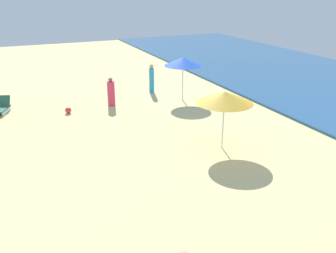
{
  "coord_description": "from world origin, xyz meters",
  "views": [
    {
      "loc": [
        11.42,
        5.0,
        6.17
      ],
      "look_at": [
        -0.68,
        10.32,
        1.06
      ],
      "focal_mm": 40.42,
      "sensor_mm": 36.0,
      "label": 1
    }
  ],
  "objects_px": {
    "beach_ball_0": "(68,110)",
    "umbrella_6": "(225,97)",
    "lounge_chair_5_0": "(1,108)",
    "umbrella_3": "(183,62)",
    "beachgoer_2": "(152,79)",
    "beachgoer_3": "(111,93)"
  },
  "relations": [
    {
      "from": "beach_ball_0",
      "to": "umbrella_6",
      "type": "bearing_deg",
      "value": 36.09
    },
    {
      "from": "lounge_chair_5_0",
      "to": "umbrella_3",
      "type": "bearing_deg",
      "value": 11.76
    },
    {
      "from": "umbrella_3",
      "to": "beachgoer_2",
      "type": "height_order",
      "value": "umbrella_3"
    },
    {
      "from": "umbrella_3",
      "to": "beach_ball_0",
      "type": "height_order",
      "value": "umbrella_3"
    },
    {
      "from": "beachgoer_2",
      "to": "beach_ball_0",
      "type": "xyz_separation_m",
      "value": [
        1.9,
        -5.21,
        -0.65
      ]
    },
    {
      "from": "umbrella_3",
      "to": "beach_ball_0",
      "type": "relative_size",
      "value": 7.56
    },
    {
      "from": "lounge_chair_5_0",
      "to": "beachgoer_2",
      "type": "height_order",
      "value": "beachgoer_2"
    },
    {
      "from": "lounge_chair_5_0",
      "to": "umbrella_6",
      "type": "relative_size",
      "value": 0.62
    },
    {
      "from": "lounge_chair_5_0",
      "to": "umbrella_6",
      "type": "height_order",
      "value": "umbrella_6"
    },
    {
      "from": "beachgoer_3",
      "to": "umbrella_6",
      "type": "bearing_deg",
      "value": -76.79
    },
    {
      "from": "beach_ball_0",
      "to": "beachgoer_2",
      "type": "bearing_deg",
      "value": 110.0
    },
    {
      "from": "umbrella_3",
      "to": "lounge_chair_5_0",
      "type": "distance_m",
      "value": 9.6
    },
    {
      "from": "umbrella_3",
      "to": "beach_ball_0",
      "type": "bearing_deg",
      "value": -91.5
    },
    {
      "from": "lounge_chair_5_0",
      "to": "beachgoer_3",
      "type": "height_order",
      "value": "beachgoer_3"
    },
    {
      "from": "lounge_chair_5_0",
      "to": "beach_ball_0",
      "type": "xyz_separation_m",
      "value": [
        1.51,
        3.04,
        -0.09
      ]
    },
    {
      "from": "umbrella_3",
      "to": "lounge_chair_5_0",
      "type": "xyz_separation_m",
      "value": [
        -1.68,
        -9.27,
        -1.87
      ]
    },
    {
      "from": "umbrella_3",
      "to": "lounge_chair_5_0",
      "type": "height_order",
      "value": "umbrella_3"
    },
    {
      "from": "lounge_chair_5_0",
      "to": "beachgoer_2",
      "type": "relative_size",
      "value": 0.86
    },
    {
      "from": "umbrella_3",
      "to": "beachgoer_3",
      "type": "relative_size",
      "value": 1.56
    },
    {
      "from": "umbrella_6",
      "to": "beachgoer_2",
      "type": "distance_m",
      "value": 8.63
    },
    {
      "from": "umbrella_3",
      "to": "umbrella_6",
      "type": "bearing_deg",
      "value": -12.17
    },
    {
      "from": "umbrella_3",
      "to": "beach_ball_0",
      "type": "xyz_separation_m",
      "value": [
        -0.16,
        -6.23,
        -1.96
      ]
    }
  ]
}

